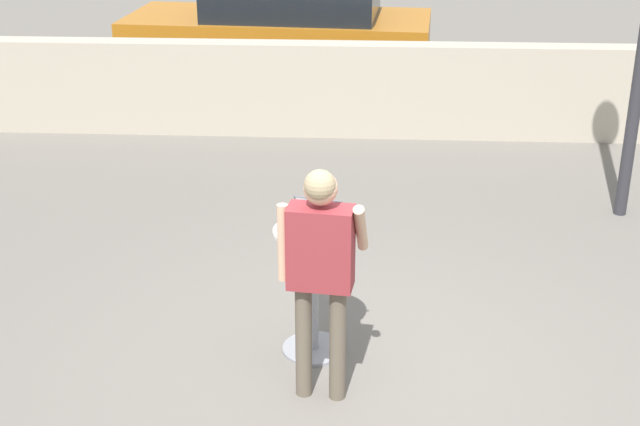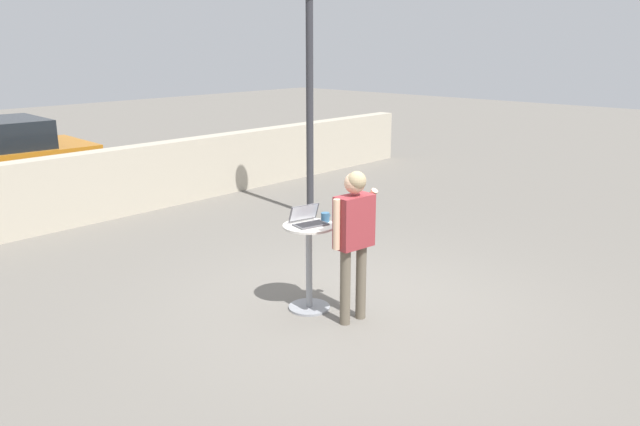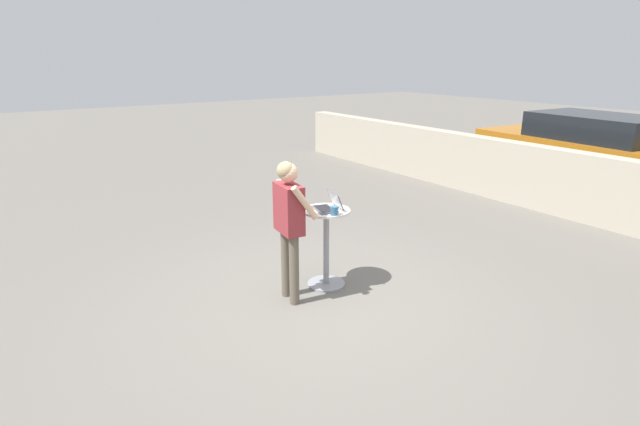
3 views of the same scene
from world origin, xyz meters
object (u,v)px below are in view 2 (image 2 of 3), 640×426
(street_lamp, at_px, (310,63))
(cafe_table, at_px, (309,261))
(coffee_mug, at_px, (325,217))
(laptop, at_px, (308,220))
(standing_person, at_px, (354,228))

(street_lamp, bearing_deg, cafe_table, -136.80)
(coffee_mug, bearing_deg, street_lamp, 45.90)
(cafe_table, xyz_separation_m, street_lamp, (2.87, 2.70, 1.97))
(coffee_mug, height_order, street_lamp, street_lamp)
(laptop, relative_size, street_lamp, 0.11)
(laptop, xyz_separation_m, standing_person, (0.07, -0.58, 0.01))
(cafe_table, height_order, laptop, laptop)
(standing_person, bearing_deg, coffee_mug, 75.12)
(coffee_mug, distance_m, standing_person, 0.53)
(laptop, bearing_deg, standing_person, -83.42)
(cafe_table, bearing_deg, standing_person, -81.96)
(laptop, bearing_deg, cafe_table, -121.76)
(cafe_table, xyz_separation_m, laptop, (0.01, 0.02, 0.46))
(cafe_table, relative_size, standing_person, 0.60)
(cafe_table, height_order, street_lamp, street_lamp)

